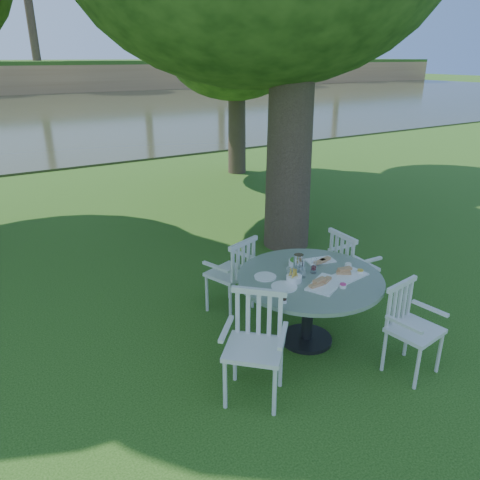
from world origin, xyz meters
The scene contains 8 objects.
ground centered at (0.00, 0.00, 0.00)m, with size 140.00×140.00×0.00m, color #173E0D.
table centered at (0.18, -0.90, 0.64)m, with size 1.52×1.52×0.78m.
chair_ne centered at (1.10, -0.51, 0.56)m, with size 0.47×0.50×0.96m.
chair_nw centered at (-0.16, 0.03, 0.56)m, with size 0.60×0.58×0.95m.
chair_sw centered at (-0.74, -1.29, 0.58)m, with size 0.69×0.68×0.99m.
chair_se centered at (0.70, -1.77, 0.53)m, with size 0.51×0.49×0.90m.
tableware centered at (0.17, -0.88, 0.81)m, with size 1.15×0.83×0.20m.
river centered at (0.00, 23.00, 0.00)m, with size 100.00×28.00×0.12m, color #2E331E.
Camera 1 is at (-2.72, -4.26, 2.91)m, focal length 35.00 mm.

